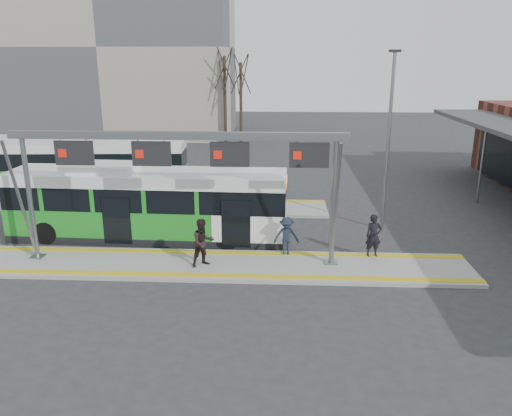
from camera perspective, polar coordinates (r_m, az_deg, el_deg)
The scene contains 15 objects.
ground at distance 20.24m, azimuth -7.17°, elevation -6.65°, with size 120.00×120.00×0.00m, color #2D2D30.
platform_main at distance 20.21m, azimuth -7.17°, elevation -6.45°, with size 22.00×3.00×0.15m, color gray.
platform_second at distance 28.43m, azimuth -12.40°, elevation 0.19°, with size 20.00×3.00×0.15m, color gray.
tactile_main at distance 20.18m, azimuth -7.18°, elevation -6.23°, with size 22.00×2.65×0.02m.
tactile_second at distance 29.47m, azimuth -11.85°, elevation 0.99°, with size 20.00×0.35×0.02m.
gantry at distance 19.27m, azimuth -8.52°, elevation 5.51°, with size 13.00×1.68×5.20m.
apartment_block at distance 57.01m, azimuth -15.69°, elevation 17.42°, with size 24.50×12.50×18.40m.
hero_bus at distance 23.28m, azimuth -12.28°, elevation 0.37°, with size 12.61×3.07×3.45m.
bg_bus_green at distance 32.71m, azimuth -19.05°, elevation 4.46°, with size 12.57×3.45×3.11m.
passenger_a at distance 20.95m, azimuth 13.29°, elevation -3.10°, with size 0.65×0.43×1.79m, color black.
passenger_b at distance 19.58m, azimuth -6.08°, elevation -3.95°, with size 0.93×0.72×1.91m, color black.
passenger_c at distance 20.62m, azimuth 3.49°, elevation -3.23°, with size 1.05×0.60×1.62m, color #1B2631.
tree_left at distance 46.56m, azimuth -1.76°, elevation 15.00°, with size 1.40×1.40×8.65m.
tree_mid at distance 48.01m, azimuth -3.62°, elevation 15.59°, with size 1.40×1.40×9.25m.
lamp_east at distance 24.08m, azimuth 14.89°, elevation 7.68°, with size 0.50×0.25×8.36m.
Camera 1 is at (3.42, -18.27, 8.01)m, focal length 35.00 mm.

